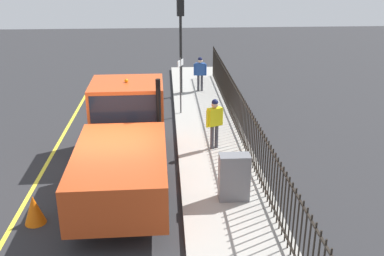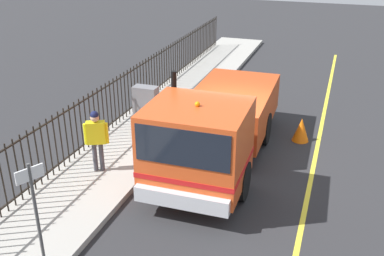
{
  "view_description": "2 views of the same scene",
  "coord_description": "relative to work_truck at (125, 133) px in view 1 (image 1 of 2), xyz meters",
  "views": [
    {
      "loc": [
        1.48,
        -10.93,
        5.95
      ],
      "look_at": [
        2.2,
        0.63,
        1.51
      ],
      "focal_mm": 41.2,
      "sensor_mm": 36.0,
      "label": 1
    },
    {
      "loc": [
        -2.62,
        11.13,
        5.95
      ],
      "look_at": [
        0.78,
        1.34,
        1.3
      ],
      "focal_mm": 41.47,
      "sensor_mm": 36.0,
      "label": 2
    }
  ],
  "objects": [
    {
      "name": "pedestrian_distant",
      "position": [
        2.81,
        8.13,
        -0.14
      ],
      "size": [
        0.6,
        0.24,
        1.6
      ],
      "rotation": [
        0.0,
        0.0,
        3.05
      ],
      "color": "#264C99",
      "rests_on": "sidewalk_slab"
    },
    {
      "name": "work_truck",
      "position": [
        0.0,
        0.0,
        0.0
      ],
      "size": [
        2.39,
        6.76,
        2.76
      ],
      "rotation": [
        0.0,
        0.0,
        0.02
      ],
      "color": "#D84C1E",
      "rests_on": "ground"
    },
    {
      "name": "utility_cabinet",
      "position": [
        2.88,
        -1.96,
        -0.51
      ],
      "size": [
        0.78,
        0.41,
        1.23
      ],
      "primitive_type": "cube",
      "color": "slate",
      "rests_on": "sidewalk_slab"
    },
    {
      "name": "lane_marking",
      "position": [
        -2.56,
        -0.95,
        -1.28
      ],
      "size": [
        0.12,
        25.19,
        0.01
      ],
      "primitive_type": "cube",
      "color": "yellow",
      "rests_on": "ground"
    },
    {
      "name": "worker_standing",
      "position": [
        2.74,
        1.34,
        -0.1
      ],
      "size": [
        0.57,
        0.4,
        1.67
      ],
      "rotation": [
        0.0,
        0.0,
        -2.7
      ],
      "color": "yellow",
      "rests_on": "sidewalk_slab"
    },
    {
      "name": "traffic_light_near",
      "position": [
        1.91,
        7.88,
        1.94
      ],
      "size": [
        0.33,
        0.25,
        4.34
      ],
      "rotation": [
        0.0,
        0.0,
        3.29
      ],
      "color": "black",
      "rests_on": "sidewalk_slab"
    },
    {
      "name": "iron_fence",
      "position": [
        3.72,
        -0.95,
        -0.32
      ],
      "size": [
        0.04,
        23.83,
        1.58
      ],
      "color": "black",
      "rests_on": "sidewalk_slab"
    },
    {
      "name": "traffic_cone",
      "position": [
        -2.02,
        -2.55,
        -0.91
      ],
      "size": [
        0.51,
        0.51,
        0.73
      ],
      "primitive_type": "cone",
      "color": "orange",
      "rests_on": "ground"
    },
    {
      "name": "ground_plane",
      "position": [
        -0.29,
        -0.95,
        -1.28
      ],
      "size": [
        61.58,
        61.58,
        0.0
      ],
      "primitive_type": "plane",
      "color": "#2B2B2D",
      "rests_on": "ground"
    },
    {
      "name": "sidewalk_slab",
      "position": [
        2.75,
        -0.95,
        -1.2
      ],
      "size": [
        2.42,
        27.99,
        0.15
      ],
      "primitive_type": "cube",
      "color": "#A3A099",
      "rests_on": "ground"
    },
    {
      "name": "street_sign",
      "position": [
        1.78,
        4.97,
        0.28
      ],
      "size": [
        0.25,
        0.46,
        2.24
      ],
      "color": "#4C4C4C",
      "rests_on": "sidewalk_slab"
    }
  ]
}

